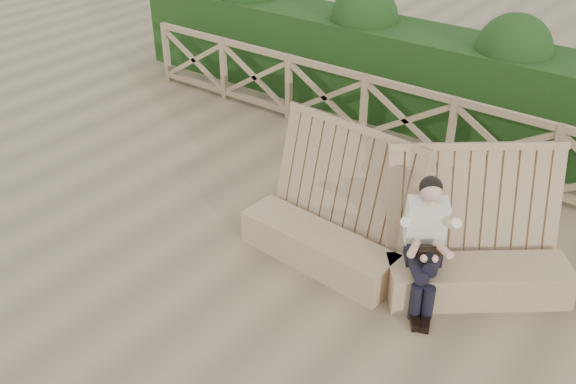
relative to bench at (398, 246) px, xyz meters
The scene contains 5 objects.
ground 1.64m from the bench, 146.01° to the right, with size 60.00×60.00×0.00m, color brown.
bench is the anchor object (origin of this frame).
woman 0.54m from the bench, 23.79° to the right, with size 0.70×0.91×1.41m.
guardrail 2.93m from the bench, 116.78° to the left, with size 10.10×0.09×1.10m.
hedge 4.05m from the bench, 109.07° to the left, with size 12.00×1.20×1.50m, color black.
Camera 1 is at (3.78, -4.38, 4.56)m, focal length 40.00 mm.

